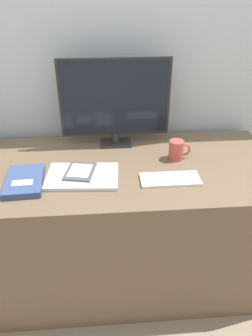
{
  "coord_description": "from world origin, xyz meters",
  "views": [
    {
      "loc": [
        -0.08,
        -1.23,
        1.54
      ],
      "look_at": [
        0.02,
        0.03,
        0.78
      ],
      "focal_mm": 35.0,
      "sensor_mm": 36.0,
      "label": 1
    }
  ],
  "objects_px": {
    "ereader": "(80,171)",
    "keyboard": "(170,179)",
    "monitor": "(115,101)",
    "notebook": "(24,181)",
    "coffee_mug": "(177,150)",
    "laptop": "(82,176)"
  },
  "relations": [
    {
      "from": "keyboard",
      "to": "laptop",
      "type": "distance_m",
      "value": 0.4
    },
    {
      "from": "monitor",
      "to": "keyboard",
      "type": "xyz_separation_m",
      "value": [
        0.23,
        -0.39,
        -0.24
      ]
    },
    {
      "from": "ereader",
      "to": "coffee_mug",
      "type": "relative_size",
      "value": 1.68
    },
    {
      "from": "notebook",
      "to": "coffee_mug",
      "type": "height_order",
      "value": "coffee_mug"
    },
    {
      "from": "monitor",
      "to": "notebook",
      "type": "relative_size",
      "value": 2.26
    },
    {
      "from": "keyboard",
      "to": "laptop",
      "type": "bearing_deg",
      "value": 172.38
    },
    {
      "from": "ereader",
      "to": "keyboard",
      "type": "bearing_deg",
      "value": -10.58
    },
    {
      "from": "laptop",
      "to": "coffee_mug",
      "type": "xyz_separation_m",
      "value": [
        0.47,
        0.15,
        0.04
      ]
    },
    {
      "from": "keyboard",
      "to": "ereader",
      "type": "xyz_separation_m",
      "value": [
        -0.41,
        0.08,
        0.02
      ]
    },
    {
      "from": "laptop",
      "to": "ereader",
      "type": "distance_m",
      "value": 0.03
    },
    {
      "from": "coffee_mug",
      "to": "laptop",
      "type": "bearing_deg",
      "value": -162.7
    },
    {
      "from": "monitor",
      "to": "coffee_mug",
      "type": "relative_size",
      "value": 5.22
    },
    {
      "from": "notebook",
      "to": "coffee_mug",
      "type": "xyz_separation_m",
      "value": [
        0.73,
        0.18,
        0.03
      ]
    },
    {
      "from": "laptop",
      "to": "notebook",
      "type": "bearing_deg",
      "value": -173.2
    },
    {
      "from": "monitor",
      "to": "coffee_mug",
      "type": "bearing_deg",
      "value": -32.92
    },
    {
      "from": "laptop",
      "to": "notebook",
      "type": "distance_m",
      "value": 0.26
    },
    {
      "from": "keyboard",
      "to": "laptop",
      "type": "xyz_separation_m",
      "value": [
        -0.4,
        0.05,
        0.0
      ]
    },
    {
      "from": "monitor",
      "to": "laptop",
      "type": "bearing_deg",
      "value": -116.83
    },
    {
      "from": "keyboard",
      "to": "ereader",
      "type": "relative_size",
      "value": 1.46
    },
    {
      "from": "coffee_mug",
      "to": "ereader",
      "type": "bearing_deg",
      "value": -165.64
    },
    {
      "from": "monitor",
      "to": "ereader",
      "type": "xyz_separation_m",
      "value": [
        -0.18,
        -0.32,
        -0.22
      ]
    },
    {
      "from": "notebook",
      "to": "keyboard",
      "type": "bearing_deg",
      "value": -2.0
    }
  ]
}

